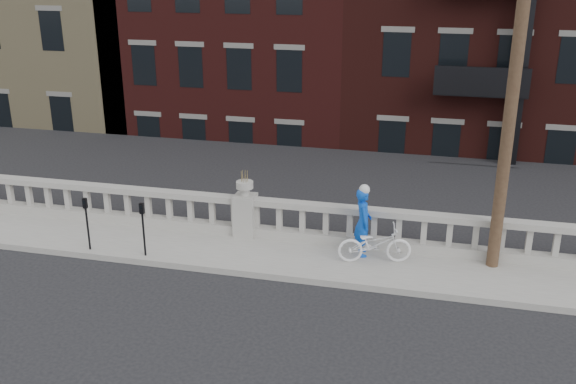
# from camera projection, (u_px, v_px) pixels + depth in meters

# --- Properties ---
(ground) EXTENTS (120.00, 120.00, 0.00)m
(ground) POSITION_uv_depth(u_px,v_px,m) (190.00, 315.00, 13.31)
(ground) COLOR black
(ground) RESTS_ON ground
(sidewalk) EXTENTS (32.00, 2.20, 0.15)m
(sidewalk) POSITION_uv_depth(u_px,v_px,m) (235.00, 252.00, 16.03)
(sidewalk) COLOR gray
(sidewalk) RESTS_ON ground
(balustrade) EXTENTS (28.00, 0.34, 1.03)m
(balustrade) POSITION_uv_depth(u_px,v_px,m) (245.00, 217.00, 16.70)
(balustrade) COLOR gray
(balustrade) RESTS_ON sidewalk
(planter_pedestal) EXTENTS (0.55, 0.55, 1.76)m
(planter_pedestal) POSITION_uv_depth(u_px,v_px,m) (245.00, 210.00, 16.64)
(planter_pedestal) COLOR gray
(planter_pedestal) RESTS_ON sidewalk
(lower_level) EXTENTS (80.00, 44.00, 20.80)m
(lower_level) POSITION_uv_depth(u_px,v_px,m) (364.00, 47.00, 33.32)
(lower_level) COLOR #605E59
(lower_level) RESTS_ON ground
(utility_pole) EXTENTS (1.60, 0.28, 10.00)m
(utility_pole) POSITION_uv_depth(u_px,v_px,m) (518.00, 47.00, 13.43)
(utility_pole) COLOR #422D1E
(utility_pole) RESTS_ON sidewalk
(parking_meter_b) EXTENTS (0.10, 0.09, 1.36)m
(parking_meter_b) POSITION_uv_depth(u_px,v_px,m) (87.00, 218.00, 15.72)
(parking_meter_b) COLOR black
(parking_meter_b) RESTS_ON sidewalk
(parking_meter_c) EXTENTS (0.10, 0.09, 1.36)m
(parking_meter_c) POSITION_uv_depth(u_px,v_px,m) (143.00, 223.00, 15.38)
(parking_meter_c) COLOR black
(parking_meter_c) RESTS_ON sidewalk
(bicycle) EXTENTS (1.84, 1.01, 0.92)m
(bicycle) POSITION_uv_depth(u_px,v_px,m) (375.00, 244.00, 15.20)
(bicycle) COLOR white
(bicycle) RESTS_ON sidewalk
(cyclist) EXTENTS (0.55, 0.70, 1.70)m
(cyclist) POSITION_uv_depth(u_px,v_px,m) (363.00, 222.00, 15.45)
(cyclist) COLOR blue
(cyclist) RESTS_ON sidewalk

